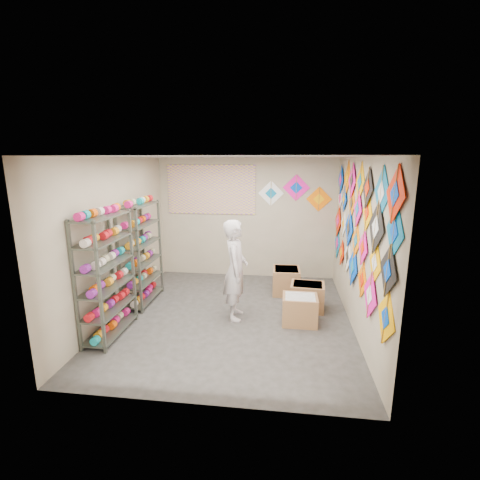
# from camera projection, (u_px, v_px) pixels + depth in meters

# --- Properties ---
(ground) EXTENTS (4.50, 4.50, 0.00)m
(ground) POSITION_uv_depth(u_px,v_px,m) (232.00, 316.00, 6.04)
(ground) COLOR #312E2B
(room_walls) EXTENTS (4.50, 4.50, 4.50)m
(room_walls) POSITION_uv_depth(u_px,v_px,m) (232.00, 223.00, 5.67)
(room_walls) COLOR tan
(room_walls) RESTS_ON ground
(shelf_rack_front) EXTENTS (0.40, 1.10, 1.90)m
(shelf_rack_front) POSITION_uv_depth(u_px,v_px,m) (107.00, 276.00, 5.22)
(shelf_rack_front) COLOR #4C5147
(shelf_rack_front) RESTS_ON ground
(shelf_rack_back) EXTENTS (0.40, 1.10, 1.90)m
(shelf_rack_back) POSITION_uv_depth(u_px,v_px,m) (141.00, 254.00, 6.47)
(shelf_rack_back) COLOR #4C5147
(shelf_rack_back) RESTS_ON ground
(string_spools) EXTENTS (0.12, 2.36, 0.12)m
(string_spools) POSITION_uv_depth(u_px,v_px,m) (125.00, 258.00, 5.82)
(string_spools) COLOR #E51976
(string_spools) RESTS_ON ground
(kite_wall_display) EXTENTS (0.06, 4.30, 2.06)m
(kite_wall_display) POSITION_uv_depth(u_px,v_px,m) (357.00, 226.00, 5.41)
(kite_wall_display) COLOR #FFAB00
(kite_wall_display) RESTS_ON room_walls
(back_wall_kites) EXTENTS (1.61, 0.02, 0.82)m
(back_wall_kites) POSITION_uv_depth(u_px,v_px,m) (295.00, 193.00, 7.63)
(back_wall_kites) COLOR white
(back_wall_kites) RESTS_ON room_walls
(poster) EXTENTS (2.00, 0.01, 1.10)m
(poster) POSITION_uv_depth(u_px,v_px,m) (211.00, 190.00, 7.84)
(poster) COLOR purple
(poster) RESTS_ON room_walls
(shopkeeper) EXTENTS (0.68, 0.49, 1.71)m
(shopkeeper) POSITION_uv_depth(u_px,v_px,m) (236.00, 270.00, 5.83)
(shopkeeper) COLOR beige
(shopkeeper) RESTS_ON ground
(carton_a) EXTENTS (0.57, 0.48, 0.47)m
(carton_a) POSITION_uv_depth(u_px,v_px,m) (300.00, 310.00, 5.75)
(carton_a) COLOR #996643
(carton_a) RESTS_ON ground
(carton_b) EXTENTS (0.63, 0.53, 0.48)m
(carton_b) POSITION_uv_depth(u_px,v_px,m) (307.00, 297.00, 6.28)
(carton_b) COLOR #996643
(carton_b) RESTS_ON ground
(carton_c) EXTENTS (0.55, 0.61, 0.52)m
(carton_c) POSITION_uv_depth(u_px,v_px,m) (286.00, 281.00, 7.06)
(carton_c) COLOR #996643
(carton_c) RESTS_ON ground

